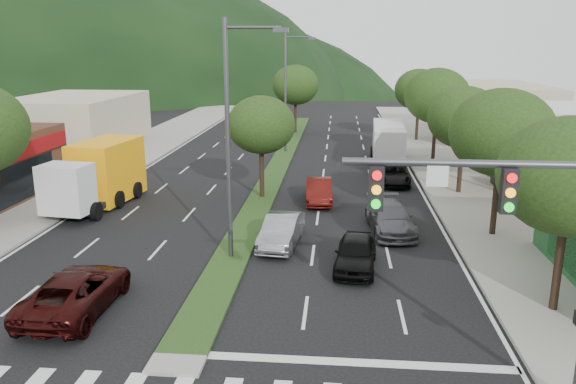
# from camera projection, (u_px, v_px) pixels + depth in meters

# --- Properties ---
(ground) EXTENTS (160.00, 160.00, 0.00)m
(ground) POSITION_uv_depth(u_px,v_px,m) (180.00, 358.00, 16.54)
(ground) COLOR black
(ground) RESTS_ON ground
(sidewalk_right) EXTENTS (5.00, 90.00, 0.15)m
(sidewalk_right) POSITION_uv_depth(u_px,v_px,m) (451.00, 175.00, 39.53)
(sidewalk_right) COLOR gray
(sidewalk_right) RESTS_ON ground
(sidewalk_left) EXTENTS (6.00, 90.00, 0.15)m
(sidewalk_left) POSITION_uv_depth(u_px,v_px,m) (102.00, 168.00, 41.74)
(sidewalk_left) COLOR gray
(sidewalk_left) RESTS_ON ground
(median) EXTENTS (1.60, 56.00, 0.12)m
(median) POSITION_uv_depth(u_px,v_px,m) (279.00, 164.00, 43.51)
(median) COLOR #1E3814
(median) RESTS_ON ground
(traffic_signal) EXTENTS (6.12, 0.40, 7.00)m
(traffic_signal) POSITION_uv_depth(u_px,v_px,m) (531.00, 234.00, 13.10)
(traffic_signal) COLOR #47494C
(traffic_signal) RESTS_ON ground
(gas_canopy) EXTENTS (12.20, 8.20, 5.25)m
(gas_canopy) POSITION_uv_depth(u_px,v_px,m) (572.00, 116.00, 34.92)
(gas_canopy) COLOR silver
(gas_canopy) RESTS_ON ground
(bldg_left_far) EXTENTS (9.00, 14.00, 4.60)m
(bldg_left_far) POSITION_uv_depth(u_px,v_px,m) (76.00, 122.00, 50.37)
(bldg_left_far) COLOR beige
(bldg_left_far) RESTS_ON ground
(bldg_right_far) EXTENTS (10.00, 16.00, 5.20)m
(bldg_right_far) POSITION_uv_depth(u_px,v_px,m) (488.00, 110.00, 56.59)
(bldg_right_far) COLOR beige
(bldg_right_far) RESTS_ON ground
(tree_r_a) EXTENTS (4.60, 4.60, 6.63)m
(tree_r_a) POSITION_uv_depth(u_px,v_px,m) (570.00, 176.00, 18.14)
(tree_r_a) COLOR black
(tree_r_a) RESTS_ON sidewalk_right
(tree_r_b) EXTENTS (4.80, 4.80, 6.94)m
(tree_r_b) POSITION_uv_depth(u_px,v_px,m) (502.00, 133.00, 25.79)
(tree_r_b) COLOR black
(tree_r_b) RESTS_ON sidewalk_right
(tree_r_c) EXTENTS (4.40, 4.40, 6.48)m
(tree_r_c) POSITION_uv_depth(u_px,v_px,m) (464.00, 118.00, 33.57)
(tree_r_c) COLOR black
(tree_r_c) RESTS_ON sidewalk_right
(tree_r_d) EXTENTS (5.00, 5.00, 7.17)m
(tree_r_d) POSITION_uv_depth(u_px,v_px,m) (437.00, 96.00, 43.10)
(tree_r_d) COLOR black
(tree_r_d) RESTS_ON sidewalk_right
(tree_r_e) EXTENTS (4.60, 4.60, 6.71)m
(tree_r_e) POSITION_uv_depth(u_px,v_px,m) (419.00, 90.00, 52.81)
(tree_r_e) COLOR black
(tree_r_e) RESTS_ON sidewalk_right
(tree_med_near) EXTENTS (4.00, 4.00, 6.02)m
(tree_med_near) POSITION_uv_depth(u_px,v_px,m) (261.00, 125.00, 32.77)
(tree_med_near) COLOR black
(tree_med_near) RESTS_ON median
(tree_med_far) EXTENTS (4.80, 4.80, 6.94)m
(tree_med_far) POSITION_uv_depth(u_px,v_px,m) (295.00, 85.00, 57.68)
(tree_med_far) COLOR black
(tree_med_far) RESTS_ON median
(streetlight_near) EXTENTS (2.60, 0.25, 10.00)m
(streetlight_near) POSITION_uv_depth(u_px,v_px,m) (233.00, 130.00, 22.82)
(streetlight_near) COLOR #47494C
(streetlight_near) RESTS_ON ground
(streetlight_mid) EXTENTS (2.60, 0.25, 10.00)m
(streetlight_mid) POSITION_uv_depth(u_px,v_px,m) (288.00, 87.00, 46.91)
(streetlight_mid) COLOR #47494C
(streetlight_mid) RESTS_ON ground
(sedan_silver) EXTENTS (1.92, 4.40, 1.41)m
(sedan_silver) POSITION_uv_depth(u_px,v_px,m) (281.00, 231.00, 25.67)
(sedan_silver) COLOR #919498
(sedan_silver) RESTS_ON ground
(suv_maroon) EXTENTS (2.46, 5.23, 1.45)m
(suv_maroon) POSITION_uv_depth(u_px,v_px,m) (76.00, 291.00, 19.31)
(suv_maroon) COLOR black
(suv_maroon) RESTS_ON ground
(car_queue_a) EXTENTS (1.98, 4.16, 1.37)m
(car_queue_a) POSITION_uv_depth(u_px,v_px,m) (356.00, 253.00, 22.98)
(car_queue_a) COLOR black
(car_queue_a) RESTS_ON ground
(car_queue_b) EXTENTS (2.49, 5.09, 1.43)m
(car_queue_b) POSITION_uv_depth(u_px,v_px,m) (390.00, 217.00, 27.63)
(car_queue_b) COLOR #545359
(car_queue_b) RESTS_ON ground
(car_queue_c) EXTENTS (1.71, 4.29, 1.39)m
(car_queue_c) POSITION_uv_depth(u_px,v_px,m) (319.00, 191.00, 32.78)
(car_queue_c) COLOR #51110D
(car_queue_c) RESTS_ON ground
(car_queue_d) EXTENTS (2.19, 4.47, 1.22)m
(car_queue_d) POSITION_uv_depth(u_px,v_px,m) (394.00, 175.00, 37.20)
(car_queue_d) COLOR black
(car_queue_d) RESTS_ON ground
(box_truck) EXTENTS (3.54, 7.56, 3.60)m
(box_truck) POSITION_uv_depth(u_px,v_px,m) (100.00, 176.00, 31.95)
(box_truck) COLOR silver
(box_truck) RESTS_ON ground
(motorhome) EXTENTS (2.88, 8.15, 3.09)m
(motorhome) POSITION_uv_depth(u_px,v_px,m) (388.00, 143.00, 43.13)
(motorhome) COLOR silver
(motorhome) RESTS_ON ground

